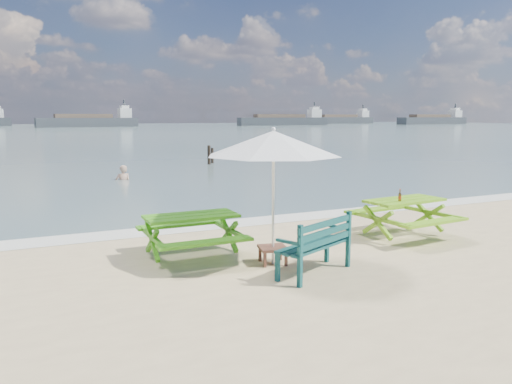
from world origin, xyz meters
name	(u,v)px	position (x,y,z in m)	size (l,w,h in m)	color
sea	(53,131)	(0.00, 85.00, 0.00)	(300.00, 300.00, 0.00)	slate
foam_strip	(243,222)	(0.00, 4.60, 0.01)	(22.00, 0.90, 0.01)	silver
picnic_table_left	(192,237)	(-2.05, 2.25, 0.38)	(1.66, 1.85, 0.79)	#409616
picnic_table_right	(404,219)	(2.53, 1.84, 0.39)	(1.88, 2.05, 0.82)	#69A719
park_bench	(314,257)	(-0.53, 0.49, 0.28)	(1.57, 1.06, 0.92)	#104344
side_table	(273,255)	(-0.89, 1.27, 0.16)	(0.56, 0.56, 0.30)	brown
patio_umbrella	(273,143)	(-0.89, 1.27, 2.11)	(2.79, 2.79, 2.32)	silver
beer_bottle	(400,197)	(2.25, 1.68, 0.90)	(0.06, 0.06, 0.25)	brown
swimmer	(123,186)	(-1.15, 14.22, -0.25)	(0.63, 0.42, 1.69)	tan
mooring_pilings	(210,157)	(4.36, 19.05, 0.37)	(0.56, 0.76, 1.22)	black
cargo_ships	(240,121)	(50.48, 122.88, 1.18)	(157.49, 32.42, 4.40)	#363B40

